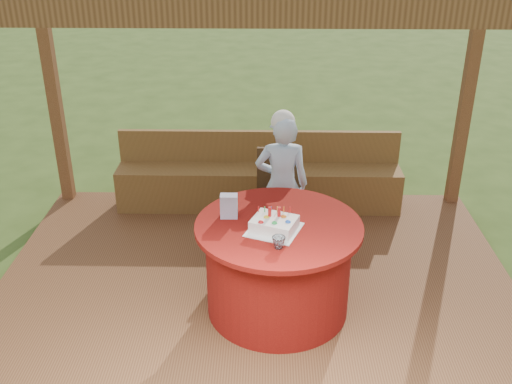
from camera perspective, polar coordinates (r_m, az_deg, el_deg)
ground at (r=5.15m, az=-0.06°, el=-11.29°), size 60.00×60.00×0.00m
deck at (r=5.11m, az=-0.06°, el=-10.76°), size 4.50×4.00×0.12m
pergola at (r=4.15m, az=-0.07°, el=16.13°), size 4.50×4.00×2.72m
bench at (r=6.42m, az=0.26°, el=0.85°), size 3.00×0.42×0.80m
table at (r=4.77m, az=2.11°, el=-7.10°), size 1.29×1.29×0.78m
chair at (r=5.75m, az=2.13°, el=0.12°), size 0.46×0.46×0.88m
elderly_woman at (r=5.43m, az=2.47°, el=0.91°), size 0.49×0.33×1.38m
birthday_cake at (r=4.46m, az=1.75°, el=-3.08°), size 0.47×0.47×0.17m
gift_bag at (r=4.63m, az=-2.60°, el=-1.35°), size 0.13×0.09×0.19m
drinking_glass at (r=4.25m, az=2.17°, el=-4.83°), size 0.13×0.13×0.09m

